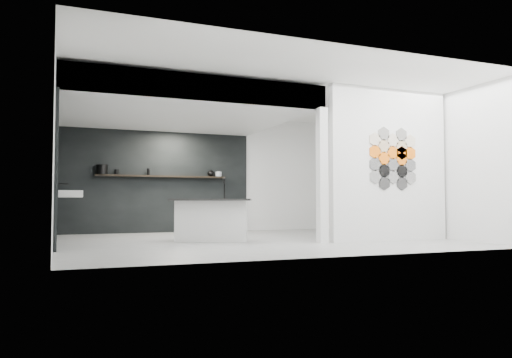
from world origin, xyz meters
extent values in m
cube|color=gray|center=(0.00, 0.00, -0.01)|extent=(7.00, 6.00, 0.01)
cube|color=silver|center=(2.23, -1.00, 1.40)|extent=(2.45, 0.15, 2.80)
cube|color=black|center=(-1.30, 2.97, 1.18)|extent=(4.40, 0.04, 2.35)
cube|color=black|center=(-3.47, 1.00, 1.18)|extent=(0.04, 4.00, 2.35)
cube|color=silver|center=(-1.30, 1.00, 2.55)|extent=(4.40, 4.00, 0.40)
cube|color=silver|center=(0.82, -1.00, 1.18)|extent=(0.16, 0.16, 2.35)
cube|color=silver|center=(-1.30, -0.92, 2.55)|extent=(4.40, 0.16, 0.40)
cube|color=silver|center=(-3.24, 0.80, 0.85)|extent=(0.40, 0.60, 0.12)
cube|color=black|center=(-1.20, 2.87, 1.30)|extent=(3.00, 0.15, 0.04)
cube|color=silver|center=(-0.84, 0.11, 0.37)|extent=(1.36, 0.94, 0.73)
cube|color=black|center=(-0.87, 0.05, 0.75)|extent=(1.58, 1.16, 0.03)
cube|color=black|center=(-0.63, 0.07, 0.76)|extent=(0.48, 0.45, 0.01)
cylinder|color=black|center=(-0.56, 0.22, 0.94)|extent=(0.03, 0.03, 0.34)
torus|color=black|center=(-0.58, 0.18, 1.11)|extent=(0.06, 0.12, 0.12)
cylinder|color=black|center=(-2.55, 2.87, 1.42)|extent=(0.29, 0.29, 0.21)
ellipsoid|color=black|center=(-0.04, 2.87, 1.39)|extent=(0.22, 0.22, 0.14)
cylinder|color=gray|center=(0.15, 2.87, 1.38)|extent=(0.20, 0.20, 0.11)
cylinder|color=gray|center=(0.15, 2.87, 1.38)|extent=(0.09, 0.09, 0.12)
cylinder|color=black|center=(-1.53, 2.87, 1.40)|extent=(0.06, 0.06, 0.15)
cylinder|color=black|center=(-2.24, 2.87, 1.38)|extent=(0.11, 0.11, 0.11)
cylinder|color=silver|center=(1.86, -1.09, 1.16)|extent=(0.26, 0.02, 0.26)
cylinder|color=black|center=(1.86, -1.09, 1.39)|extent=(0.26, 0.02, 0.26)
cylinder|color=orange|center=(1.86, -1.09, 1.61)|extent=(0.26, 0.02, 0.26)
cylinder|color=beige|center=(1.86, -1.09, 1.84)|extent=(0.26, 0.02, 0.26)
cylinder|color=#2D2D2D|center=(2.06, -1.09, 1.05)|extent=(0.26, 0.02, 0.26)
cylinder|color=black|center=(2.06, -1.09, 1.27)|extent=(0.26, 0.02, 0.26)
cylinder|color=orange|center=(2.06, -1.09, 1.50)|extent=(0.26, 0.02, 0.26)
cylinder|color=tan|center=(2.06, -1.09, 1.73)|extent=(0.26, 0.02, 0.26)
cylinder|color=#66635E|center=(2.06, -1.09, 1.95)|extent=(0.26, 0.02, 0.26)
cylinder|color=silver|center=(2.25, -1.09, 1.16)|extent=(0.26, 0.02, 0.26)
cylinder|color=black|center=(2.25, -1.09, 1.39)|extent=(0.26, 0.02, 0.26)
cylinder|color=orange|center=(2.25, -1.09, 1.61)|extent=(0.26, 0.02, 0.26)
cylinder|color=beige|center=(2.25, -1.09, 1.84)|extent=(0.26, 0.02, 0.26)
cylinder|color=#2D2D2D|center=(2.44, -1.09, 1.05)|extent=(0.26, 0.02, 0.26)
cylinder|color=black|center=(2.44, -1.09, 1.27)|extent=(0.26, 0.02, 0.26)
cylinder|color=orange|center=(2.44, -1.09, 1.50)|extent=(0.26, 0.02, 0.26)
cylinder|color=tan|center=(2.44, -1.09, 1.73)|extent=(0.26, 0.02, 0.26)
cylinder|color=#66635E|center=(2.44, -1.09, 1.95)|extent=(0.26, 0.02, 0.26)
cylinder|color=silver|center=(2.64, -1.09, 1.16)|extent=(0.26, 0.02, 0.26)
cylinder|color=black|center=(2.64, -1.09, 1.39)|extent=(0.26, 0.02, 0.26)
cylinder|color=orange|center=(2.64, -1.09, 1.61)|extent=(0.26, 0.02, 0.26)
cylinder|color=beige|center=(2.64, -1.09, 1.84)|extent=(0.26, 0.02, 0.26)
cylinder|color=orange|center=(2.44, -1.09, 1.61)|extent=(0.26, 0.02, 0.26)
camera|label=1|loc=(-3.45, -8.61, 0.71)|focal=35.00mm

